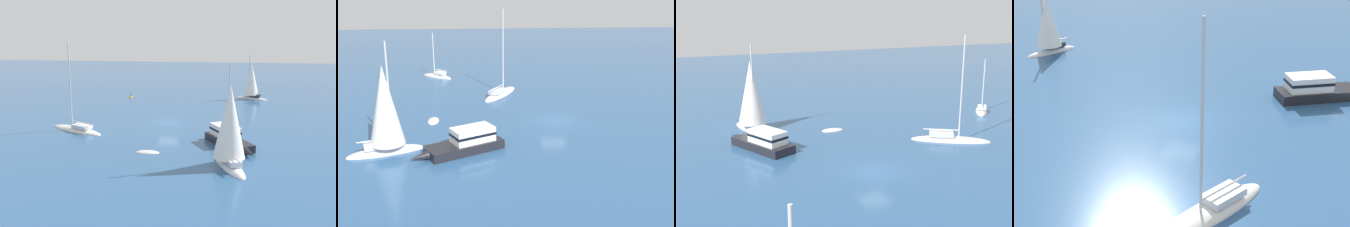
% 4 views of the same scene
% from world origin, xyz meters
% --- Properties ---
extents(ground_plane, '(160.00, 160.00, 0.00)m').
position_xyz_m(ground_plane, '(0.00, 0.00, 0.00)').
color(ground_plane, '#2D5684').
extents(rib, '(2.39, 1.16, 0.43)m').
position_xyz_m(rib, '(-0.62, -12.44, 0.00)').
color(rib, silver).
rests_on(rib, ground).
extents(sailboat, '(4.24, 4.98, 6.91)m').
position_xyz_m(sailboat, '(-20.69, -13.72, 0.11)').
color(sailboat, silver).
rests_on(sailboat, ground).
extents(yacht, '(7.73, 5.35, 10.88)m').
position_xyz_m(yacht, '(-10.42, -5.04, 0.15)').
color(yacht, silver).
rests_on(yacht, ground).
extents(launch, '(5.25, 7.93, 2.01)m').
position_xyz_m(launch, '(7.43, -8.90, 0.82)').
color(launch, black).
rests_on(launch, ground).
extents(ketch, '(3.75, 6.63, 9.93)m').
position_xyz_m(ketch, '(7.35, -15.48, 3.45)').
color(ketch, white).
rests_on(ketch, ground).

